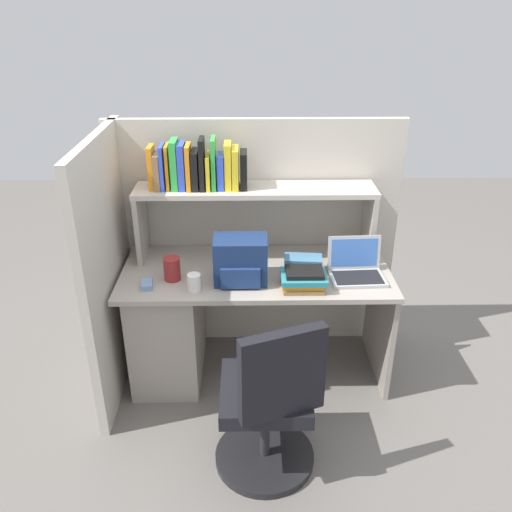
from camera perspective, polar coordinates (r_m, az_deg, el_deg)
ground_plane at (r=3.54m, az=-0.01°, el=-12.05°), size 8.00×8.00×0.00m
desk at (r=3.33m, az=-6.78°, el=-6.56°), size 1.60×0.70×0.73m
cubicle_partition_rear at (r=3.47m, az=-0.11°, el=2.04°), size 1.84×0.05×1.55m
cubicle_partition_left at (r=3.18m, az=-15.50°, el=-1.32°), size 0.05×1.06×1.55m
overhead_hutch at (r=3.18m, az=-0.07°, el=5.75°), size 1.44×0.28×0.45m
reference_books_on_shelf at (r=3.12m, az=-6.30°, el=9.53°), size 0.57×0.18×0.30m
laptop at (r=3.11m, az=10.78°, el=-1.34°), size 0.32×0.26×0.22m
backpack at (r=2.97m, az=-1.69°, el=-0.53°), size 0.30×0.23×0.26m
computer_mouse at (r=3.02m, az=-11.71°, el=-3.03°), size 0.07×0.11×0.03m
paper_cup at (r=2.93m, az=-6.71°, el=-2.86°), size 0.08×0.08×0.10m
tissue_box at (r=3.11m, az=5.12°, el=-0.93°), size 0.23×0.14×0.10m
snack_canister at (r=3.05m, az=-9.07°, el=-1.37°), size 0.10×0.10×0.14m
desk_book_stack at (r=2.95m, az=5.13°, el=-2.49°), size 0.25×0.21×0.11m
office_chair at (r=2.67m, az=1.45°, el=-16.15°), size 0.53×0.54×0.93m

